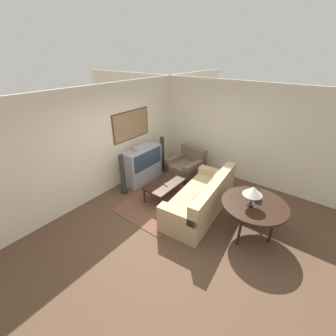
# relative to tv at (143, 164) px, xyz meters

# --- Properties ---
(ground_plane) EXTENTS (12.00, 12.00, 0.00)m
(ground_plane) POSITION_rel_tv_xyz_m (-0.85, -1.75, -0.50)
(ground_plane) COLOR brown
(wall_back) EXTENTS (12.00, 0.10, 2.70)m
(wall_back) POSITION_rel_tv_xyz_m (-0.84, 0.38, 0.85)
(wall_back) COLOR beige
(wall_back) RESTS_ON ground_plane
(wall_right) EXTENTS (0.06, 12.00, 2.70)m
(wall_right) POSITION_rel_tv_xyz_m (1.78, -1.75, 0.85)
(wall_right) COLOR beige
(wall_right) RESTS_ON ground_plane
(area_rug) EXTENTS (2.47, 1.49, 0.01)m
(area_rug) POSITION_rel_tv_xyz_m (-0.31, -1.13, -0.49)
(area_rug) COLOR brown
(area_rug) RESTS_ON ground_plane
(tv) EXTENTS (1.19, 0.45, 1.06)m
(tv) POSITION_rel_tv_xyz_m (0.00, 0.00, 0.00)
(tv) COLOR #9E9EA3
(tv) RESTS_ON ground_plane
(couch) EXTENTS (2.27, 1.10, 0.90)m
(couch) POSITION_rel_tv_xyz_m (-0.27, -2.08, -0.18)
(couch) COLOR tan
(couch) RESTS_ON ground_plane
(armchair) EXTENTS (0.98, 0.96, 0.83)m
(armchair) POSITION_rel_tv_xyz_m (0.94, -0.87, -0.22)
(armchair) COLOR brown
(armchair) RESTS_ON ground_plane
(coffee_table) EXTENTS (1.12, 0.60, 0.43)m
(coffee_table) POSITION_rel_tv_xyz_m (-0.32, -1.07, -0.11)
(coffee_table) COLOR black
(coffee_table) RESTS_ON ground_plane
(console_table) EXTENTS (1.24, 1.24, 0.75)m
(console_table) POSITION_rel_tv_xyz_m (-0.30, -3.23, 0.19)
(console_table) COLOR black
(console_table) RESTS_ON ground_plane
(table_lamp) EXTENTS (0.36, 0.36, 0.42)m
(table_lamp) POSITION_rel_tv_xyz_m (-0.41, -3.18, 0.58)
(table_lamp) COLOR black
(table_lamp) RESTS_ON console_table
(mantel_clock) EXTENTS (0.15, 0.10, 0.18)m
(mantel_clock) POSITION_rel_tv_xyz_m (-0.09, -3.18, 0.34)
(mantel_clock) COLOR black
(mantel_clock) RESTS_ON console_table
(remote) EXTENTS (0.11, 0.16, 0.02)m
(remote) POSITION_rel_tv_xyz_m (-0.40, -1.13, -0.06)
(remote) COLOR black
(remote) RESTS_ON coffee_table
(speaker_tower_left) EXTENTS (0.21, 0.21, 1.09)m
(speaker_tower_left) POSITION_rel_tv_xyz_m (-0.81, -0.07, 0.01)
(speaker_tower_left) COLOR black
(speaker_tower_left) RESTS_ON ground_plane
(speaker_tower_right) EXTENTS (0.21, 0.21, 1.09)m
(speaker_tower_right) POSITION_rel_tv_xyz_m (0.81, -0.07, 0.01)
(speaker_tower_right) COLOR black
(speaker_tower_right) RESTS_ON ground_plane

